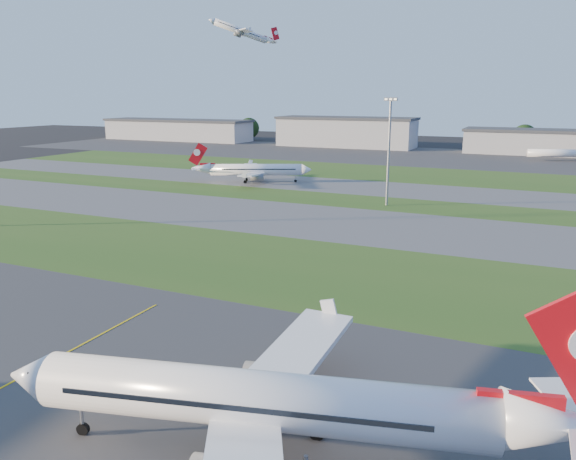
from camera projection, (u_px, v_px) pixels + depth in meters
The scene contains 18 objects.
grass_strip_a at pixel (213, 257), 93.90m from camera, with size 300.00×34.00×0.01m, color #2C531B.
taxiway_a at pixel (293, 218), 123.13m from camera, with size 300.00×32.00×0.01m, color #515154.
grass_strip_b at pixel (332, 199), 145.27m from camera, with size 300.00×18.00×0.01m, color #2C531B.
taxiway_b at pixel (357, 187), 164.75m from camera, with size 300.00×26.00×0.01m, color #515154.
grass_strip_c at pixel (386, 173), 193.98m from camera, with size 300.00×40.00×0.01m, color #2C531B.
apron_far at pixel (421, 156), 247.11m from camera, with size 400.00×80.00×0.01m, color #333335.
airliner_parked at pixel (265, 402), 41.12m from camera, with size 41.10×34.45×13.03m.
airliner_taxiing at pixel (255, 170), 172.71m from camera, with size 32.42×27.64×10.87m.
airliner_departing at pixel (241, 31), 251.18m from camera, with size 25.02×21.82×9.40m.
mini_jet_near at pixel (561, 153), 228.15m from camera, with size 27.61×11.46×9.48m.
light_mast_centre at pixel (389, 145), 134.00m from camera, with size 3.20×0.70×25.80m.
hangar_far_west at pixel (177, 130), 332.27m from camera, with size 91.80×23.00×12.20m.
hangar_west at pixel (346, 132), 289.89m from camera, with size 71.40×23.00×15.20m.
hangar_east at pixel (559, 142), 250.34m from camera, with size 81.60×23.00×11.20m.
tree_far_west at pixel (137, 126), 359.71m from camera, with size 11.00×11.00×12.00m.
tree_west at pixel (249, 128), 329.31m from camera, with size 12.10×12.10×13.20m.
tree_mid_west at pixel (399, 135), 290.05m from camera, with size 9.90×9.90×10.80m.
tree_mid_east at pixel (524, 137), 268.47m from camera, with size 11.55×11.55×12.60m.
Camera 1 is at (48.59, -25.02, 26.53)m, focal length 35.00 mm.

